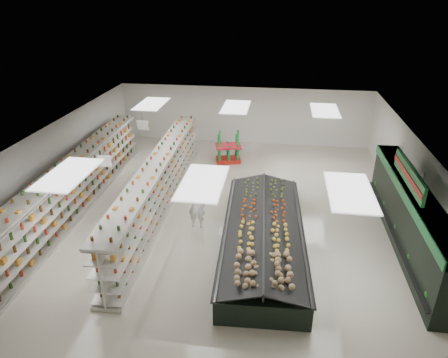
% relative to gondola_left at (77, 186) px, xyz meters
% --- Properties ---
extents(floor, '(16.00, 16.00, 0.00)m').
position_rel_gondola_left_xyz_m(floor, '(5.79, 0.61, -0.96)').
color(floor, beige).
rests_on(floor, ground).
extents(ceiling, '(14.00, 16.00, 0.02)m').
position_rel_gondola_left_xyz_m(ceiling, '(5.79, 0.61, 2.24)').
color(ceiling, white).
rests_on(ceiling, wall_back).
extents(wall_back, '(14.00, 0.02, 3.20)m').
position_rel_gondola_left_xyz_m(wall_back, '(5.79, 8.61, 0.64)').
color(wall_back, white).
rests_on(wall_back, floor).
extents(wall_front, '(14.00, 0.02, 3.20)m').
position_rel_gondola_left_xyz_m(wall_front, '(5.79, -7.39, 0.64)').
color(wall_front, white).
rests_on(wall_front, floor).
extents(wall_left, '(0.02, 16.00, 3.20)m').
position_rel_gondola_left_xyz_m(wall_left, '(-1.21, 0.61, 0.64)').
color(wall_left, white).
rests_on(wall_left, floor).
extents(wall_right, '(0.02, 16.00, 3.20)m').
position_rel_gondola_left_xyz_m(wall_right, '(12.79, 0.61, 0.64)').
color(wall_right, white).
rests_on(wall_right, floor).
extents(produce_wall_case, '(0.93, 8.00, 2.20)m').
position_rel_gondola_left_xyz_m(produce_wall_case, '(12.32, -0.89, 0.28)').
color(produce_wall_case, black).
rests_on(produce_wall_case, floor).
extents(aisle_sign_near, '(0.52, 0.06, 0.75)m').
position_rel_gondola_left_xyz_m(aisle_sign_near, '(1.99, -1.39, 1.79)').
color(aisle_sign_near, white).
rests_on(aisle_sign_near, ceiling).
extents(aisle_sign_far, '(0.52, 0.06, 0.75)m').
position_rel_gondola_left_xyz_m(aisle_sign_far, '(1.99, 2.61, 1.79)').
color(aisle_sign_far, white).
rests_on(aisle_sign_far, ceiling).
extents(hortifruti_banner, '(0.12, 3.20, 0.95)m').
position_rel_gondola_left_xyz_m(hortifruti_banner, '(12.04, -0.89, 1.69)').
color(hortifruti_banner, '#1D6F36').
rests_on(hortifruti_banner, ceiling).
extents(gondola_left, '(1.23, 12.12, 2.10)m').
position_rel_gondola_left_xyz_m(gondola_left, '(0.00, 0.00, 0.00)').
color(gondola_left, beige).
rests_on(gondola_left, floor).
extents(gondola_center, '(1.24, 11.98, 2.07)m').
position_rel_gondola_left_xyz_m(gondola_center, '(3.23, 0.54, -0.01)').
color(gondola_center, beige).
rests_on(gondola_center, floor).
extents(produce_island, '(3.07, 7.61, 1.12)m').
position_rel_gondola_left_xyz_m(produce_island, '(7.50, -1.68, -0.45)').
color(produce_island, black).
rests_on(produce_island, floor).
extents(soda_endcap, '(1.44, 1.14, 1.62)m').
position_rel_gondola_left_xyz_m(soda_endcap, '(5.32, 5.59, -0.18)').
color(soda_endcap, '#B51E14').
rests_on(soda_endcap, floor).
extents(shopper_main, '(0.65, 0.44, 1.74)m').
position_rel_gondola_left_xyz_m(shopper_main, '(4.99, -0.74, -0.09)').
color(shopper_main, silver).
rests_on(shopper_main, floor).
extents(shopper_background, '(0.50, 0.76, 1.51)m').
position_rel_gondola_left_xyz_m(shopper_background, '(2.67, 4.04, -0.21)').
color(shopper_background, tan).
rests_on(shopper_background, floor).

